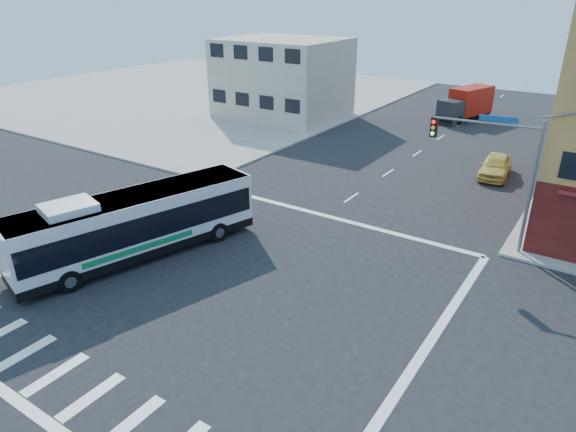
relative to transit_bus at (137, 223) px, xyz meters
The scene contains 7 objects.
ground 5.70m from the transit_bus, ahead, with size 120.00×120.00×0.00m, color black.
sidewalk_nw 45.99m from the transit_bus, 130.09° to the left, with size 50.00×50.00×0.15m, color gray.
building_west 32.38m from the transit_bus, 111.08° to the left, with size 12.06×10.06×8.00m.
signal_mast_ne 18.33m from the transit_bus, 36.66° to the left, with size 7.91×1.13×8.07m.
transit_bus is the anchor object (origin of this frame).
box_truck 39.69m from the transit_bus, 82.59° to the left, with size 4.15×7.62×3.29m.
parked_car 25.79m from the transit_bus, 61.77° to the left, with size 1.93×4.81×1.64m, color #D8C04F.
Camera 1 is at (13.91, -15.41, 12.58)m, focal length 32.00 mm.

